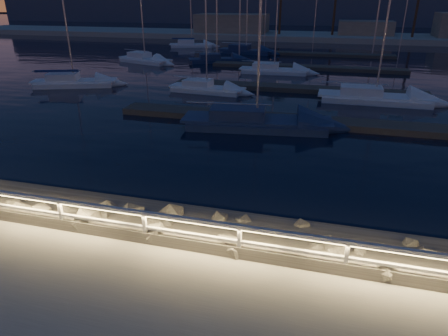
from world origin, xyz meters
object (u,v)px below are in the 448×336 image
(guard_rail, at_px, (204,228))
(sailboat_i, at_px, (144,59))
(sailboat_c, at_px, (253,120))
(sailboat_m, at_px, (191,45))
(sailboat_f, at_px, (205,88))
(sailboat_k, at_px, (272,70))
(sailboat_n, at_px, (245,50))
(sailboat_a, at_px, (72,81))
(sailboat_g, at_px, (372,97))
(sailboat_j, at_px, (216,59))

(guard_rail, xyz_separation_m, sailboat_i, (-20.13, 37.54, -0.92))
(sailboat_c, height_order, sailboat_m, sailboat_c)
(sailboat_m, bearing_deg, sailboat_f, -83.28)
(guard_rail, bearing_deg, sailboat_k, 95.50)
(guard_rail, xyz_separation_m, sailboat_n, (-9.80, 49.69, -0.92))
(sailboat_a, bearing_deg, sailboat_k, 13.95)
(sailboat_g, distance_m, sailboat_m, 41.14)
(sailboat_c, height_order, sailboat_i, sailboat_c)
(sailboat_f, distance_m, sailboat_n, 26.42)
(sailboat_m, bearing_deg, guard_rail, -84.97)
(sailboat_g, bearing_deg, guard_rail, -104.90)
(sailboat_j, distance_m, sailboat_m, 17.22)
(sailboat_i, relative_size, sailboat_k, 1.02)
(sailboat_a, relative_size, sailboat_c, 0.81)
(guard_rail, height_order, sailboat_m, sailboat_m)
(sailboat_f, relative_size, sailboat_i, 0.88)
(sailboat_f, xyz_separation_m, sailboat_m, (-12.63, 31.57, 0.05))
(sailboat_c, bearing_deg, sailboat_g, 42.16)
(sailboat_f, height_order, sailboat_j, sailboat_j)
(sailboat_k, bearing_deg, sailboat_f, -112.54)
(sailboat_c, distance_m, sailboat_g, 11.89)
(sailboat_f, height_order, sailboat_n, sailboat_n)
(guard_rail, bearing_deg, sailboat_a, 131.85)
(sailboat_a, xyz_separation_m, sailboat_j, (8.68, 17.60, -0.04))
(guard_rail, bearing_deg, sailboat_i, 118.20)
(sailboat_n, bearing_deg, sailboat_j, -90.35)
(sailboat_g, bearing_deg, sailboat_k, 131.74)
(sailboat_i, distance_m, sailboat_k, 17.17)
(guard_rail, xyz_separation_m, sailboat_k, (-3.29, 34.20, -0.97))
(sailboat_g, bearing_deg, sailboat_i, 152.00)
(sailboat_n, bearing_deg, sailboat_c, -67.33)
(sailboat_f, xyz_separation_m, sailboat_n, (-2.31, 26.32, 0.05))
(sailboat_i, xyz_separation_m, sailboat_j, (8.68, 2.53, -0.04))
(sailboat_f, bearing_deg, sailboat_i, 136.93)
(sailboat_m, distance_m, sailboat_n, 11.58)
(sailboat_m, xyz_separation_m, sailboat_n, (10.32, -5.26, 0.01))
(sailboat_f, xyz_separation_m, sailboat_i, (-12.64, 14.16, 0.06))
(sailboat_f, relative_size, sailboat_g, 0.76)
(sailboat_n, bearing_deg, sailboat_a, -101.42)
(sailboat_j, bearing_deg, sailboat_f, -101.27)
(sailboat_f, height_order, sailboat_m, sailboat_m)
(guard_rail, relative_size, sailboat_k, 3.48)
(sailboat_m, bearing_deg, sailboat_c, -80.36)
(sailboat_c, bearing_deg, sailboat_m, 107.46)
(sailboat_g, bearing_deg, sailboat_c, -130.43)
(guard_rail, xyz_separation_m, sailboat_j, (-11.45, 40.07, -0.96))
(sailboat_j, relative_size, sailboat_n, 0.88)
(sailboat_c, bearing_deg, sailboat_n, 96.05)
(sailboat_i, xyz_separation_m, sailboat_k, (16.84, -3.33, -0.05))
(guard_rail, xyz_separation_m, sailboat_a, (-20.13, 22.47, -0.92))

